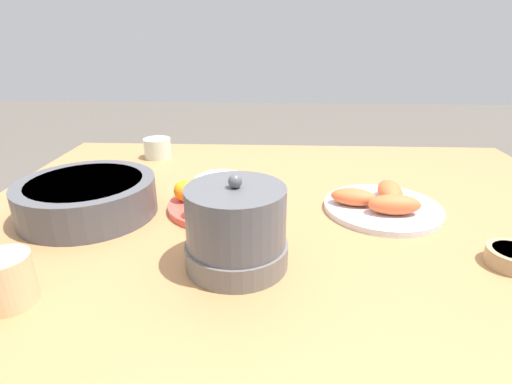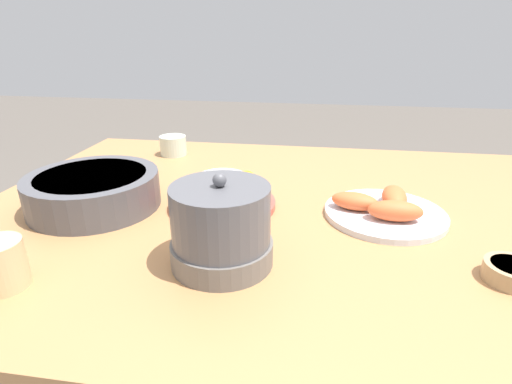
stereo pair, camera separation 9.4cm
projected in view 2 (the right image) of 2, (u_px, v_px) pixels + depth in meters
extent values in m
cylinder|color=#A87547|center=(489.00, 265.00, 1.46)|extent=(0.06, 0.06, 0.75)
cylinder|color=#A87547|center=(126.00, 236.00, 1.66)|extent=(0.06, 0.06, 0.75)
cube|color=#A87547|center=(289.00, 214.00, 0.96)|extent=(1.51, 1.09, 0.03)
cylinder|color=#E04C42|center=(223.00, 204.00, 0.95)|extent=(0.25, 0.25, 0.02)
sphere|color=orange|center=(186.00, 188.00, 0.96)|extent=(0.05, 0.05, 0.05)
sphere|color=orange|center=(194.00, 203.00, 0.88)|extent=(0.05, 0.05, 0.05)
sphere|color=orange|center=(231.00, 206.00, 0.86)|extent=(0.05, 0.05, 0.05)
sphere|color=orange|center=(259.00, 193.00, 0.93)|extent=(0.05, 0.05, 0.05)
sphere|color=orange|center=(246.00, 180.00, 1.01)|extent=(0.05, 0.05, 0.05)
sphere|color=orange|center=(211.00, 179.00, 1.02)|extent=(0.05, 0.05, 0.05)
ellipsoid|color=white|center=(222.00, 177.00, 0.93)|extent=(0.13, 0.13, 0.02)
sphere|color=orange|center=(222.00, 191.00, 0.94)|extent=(0.05, 0.05, 0.05)
cylinder|color=#4C4C51|center=(94.00, 191.00, 0.94)|extent=(0.30, 0.30, 0.08)
cylinder|color=brown|center=(92.00, 177.00, 0.93)|extent=(0.25, 0.25, 0.01)
cylinder|color=tan|center=(512.00, 273.00, 0.67)|extent=(0.09, 0.09, 0.03)
cylinder|color=silver|center=(385.00, 214.00, 0.91)|extent=(0.27, 0.27, 0.01)
ellipsoid|color=#E06033|center=(355.00, 201.00, 0.90)|extent=(0.11, 0.08, 0.04)
ellipsoid|color=#E06033|center=(395.00, 211.00, 0.85)|extent=(0.12, 0.05, 0.04)
ellipsoid|color=#E06033|center=(394.00, 197.00, 0.92)|extent=(0.06, 0.12, 0.04)
cylinder|color=beige|center=(173.00, 145.00, 1.34)|extent=(0.09, 0.09, 0.06)
cylinder|color=#DBB27F|center=(0.00, 265.00, 0.65)|extent=(0.08, 0.08, 0.08)
cylinder|color=#66605B|center=(222.00, 252.00, 0.72)|extent=(0.18, 0.18, 0.04)
cylinder|color=#515156|center=(221.00, 215.00, 0.69)|extent=(0.17, 0.17, 0.11)
sphere|color=#515156|center=(219.00, 180.00, 0.67)|extent=(0.02, 0.02, 0.02)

